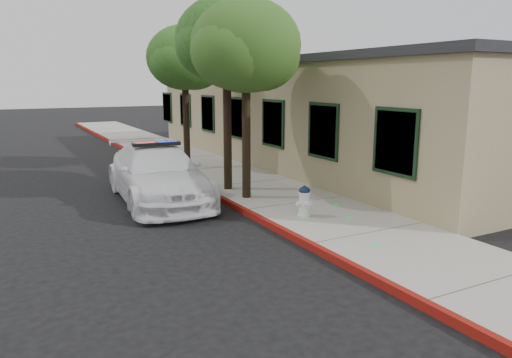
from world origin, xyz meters
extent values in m
plane|color=black|center=(0.00, 0.00, 0.00)|extent=(120.00, 120.00, 0.00)
cube|color=#9C998E|center=(1.60, 3.00, 0.07)|extent=(3.20, 60.00, 0.15)
cube|color=maroon|center=(0.06, 3.00, 0.08)|extent=(0.14, 60.00, 0.16)
cube|color=tan|center=(6.70, 9.00, 2.00)|extent=(7.00, 20.00, 4.00)
cube|color=black|center=(6.70, 9.00, 4.12)|extent=(7.30, 20.30, 0.24)
cube|color=black|center=(3.17, 1.00, 1.95)|extent=(0.08, 1.48, 1.68)
cube|color=black|center=(3.17, 4.00, 1.95)|extent=(0.08, 1.48, 1.68)
cube|color=black|center=(3.17, 7.00, 1.95)|extent=(0.08, 1.48, 1.68)
cube|color=black|center=(3.17, 10.00, 1.95)|extent=(0.08, 1.48, 1.68)
cube|color=black|center=(3.17, 13.00, 1.95)|extent=(0.08, 1.48, 1.68)
cube|color=black|center=(3.17, 16.00, 1.95)|extent=(0.08, 1.48, 1.68)
cube|color=black|center=(3.17, 19.00, 1.95)|extent=(0.08, 1.48, 1.68)
imported|color=white|center=(-1.49, 5.54, 0.80)|extent=(2.59, 5.66, 1.60)
cube|color=black|center=(-1.49, 5.54, 1.66)|extent=(1.22, 0.35, 0.10)
cube|color=red|center=(-1.81, 5.56, 1.67)|extent=(0.53, 0.27, 0.11)
cube|color=#0C1BCC|center=(-1.17, 5.52, 1.67)|extent=(0.53, 0.27, 0.11)
cylinder|color=silver|center=(1.04, 1.76, 0.18)|extent=(0.32, 0.32, 0.06)
cylinder|color=silver|center=(1.04, 1.76, 0.46)|extent=(0.26, 0.26, 0.52)
cylinder|color=silver|center=(1.04, 1.76, 0.74)|extent=(0.30, 0.30, 0.04)
ellipsoid|color=#0D1733|center=(1.04, 1.76, 0.80)|extent=(0.27, 0.27, 0.20)
cylinder|color=#0D1733|center=(1.04, 1.76, 0.89)|extent=(0.07, 0.07, 0.06)
cylinder|color=silver|center=(0.88, 1.77, 0.49)|extent=(0.12, 0.11, 0.10)
cylinder|color=silver|center=(1.20, 1.76, 0.49)|extent=(0.12, 0.11, 0.10)
cylinder|color=silver|center=(1.03, 1.60, 0.51)|extent=(0.14, 0.12, 0.13)
cylinder|color=black|center=(0.70, 4.22, 1.83)|extent=(0.24, 0.24, 3.37)
ellipsoid|color=#375C1C|center=(0.70, 4.22, 4.36)|extent=(2.99, 2.99, 2.54)
ellipsoid|color=#375C1C|center=(1.22, 4.39, 4.08)|extent=(2.24, 2.24, 1.91)
ellipsoid|color=#375C1C|center=(0.27, 4.04, 4.17)|extent=(2.34, 2.34, 1.99)
cylinder|color=black|center=(0.70, 5.48, 1.94)|extent=(0.25, 0.25, 3.57)
ellipsoid|color=#184916|center=(0.70, 5.48, 4.59)|extent=(2.99, 2.99, 2.55)
ellipsoid|color=#184916|center=(1.11, 5.73, 4.30)|extent=(2.42, 2.42, 2.05)
ellipsoid|color=#184916|center=(0.30, 5.32, 4.40)|extent=(2.32, 2.32, 1.97)
cylinder|color=black|center=(0.93, 9.72, 1.79)|extent=(0.24, 0.24, 3.28)
ellipsoid|color=#254E18|center=(0.93, 9.72, 4.27)|extent=(2.81, 2.81, 2.39)
ellipsoid|color=#254E18|center=(1.39, 9.93, 3.99)|extent=(2.15, 2.15, 1.83)
ellipsoid|color=#254E18|center=(0.66, 9.43, 4.08)|extent=(2.25, 2.25, 1.91)
camera|label=1|loc=(-5.39, -7.77, 3.41)|focal=33.80mm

